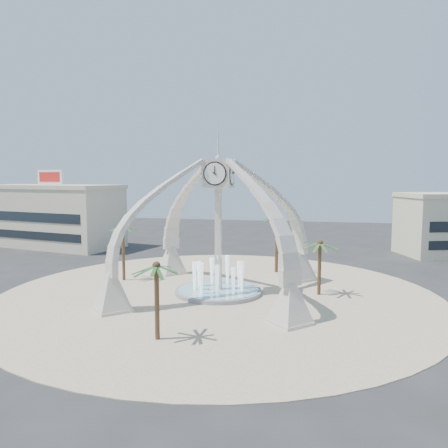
% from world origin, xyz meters
% --- Properties ---
extents(ground, '(140.00, 140.00, 0.00)m').
position_xyz_m(ground, '(0.00, 0.00, 0.00)').
color(ground, '#282828').
rests_on(ground, ground).
extents(plaza, '(40.00, 40.00, 0.06)m').
position_xyz_m(plaza, '(0.00, 0.00, 0.03)').
color(plaza, '#C7B894').
rests_on(plaza, ground).
extents(clock_tower, '(17.94, 17.94, 16.30)m').
position_xyz_m(clock_tower, '(-0.00, -0.00, 6.49)').
color(clock_tower, beige).
rests_on(clock_tower, ground).
extents(fountain, '(8.00, 8.00, 3.62)m').
position_xyz_m(fountain, '(0.00, 0.00, 0.29)').
color(fountain, gray).
rests_on(fountain, ground).
extents(building_nw, '(23.75, 13.73, 11.90)m').
position_xyz_m(building_nw, '(-32.00, 22.00, 4.83)').
color(building_nw, beige).
rests_on(building_nw, ground).
extents(palm_east, '(4.11, 4.11, 5.47)m').
position_xyz_m(palm_east, '(9.08, 1.53, 4.76)').
color(palm_east, brown).
rests_on(palm_east, ground).
extents(palm_west, '(4.35, 4.35, 6.42)m').
position_xyz_m(palm_west, '(-10.83, 2.89, 5.69)').
color(palm_west, brown).
rests_on(palm_west, ground).
extents(palm_north, '(4.73, 4.73, 7.05)m').
position_xyz_m(palm_north, '(4.31, 10.20, 6.21)').
color(palm_north, brown).
rests_on(palm_north, ground).
extents(palm_south, '(3.69, 3.69, 5.64)m').
position_xyz_m(palm_south, '(-1.25, -12.16, 4.93)').
color(palm_south, brown).
rests_on(palm_south, ground).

